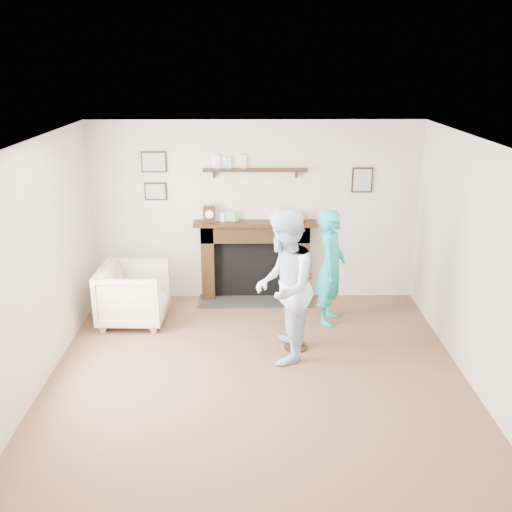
# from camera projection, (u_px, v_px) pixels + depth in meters

# --- Properties ---
(ground) EXTENTS (5.00, 5.00, 0.00)m
(ground) POSITION_uv_depth(u_px,v_px,m) (257.00, 391.00, 5.90)
(ground) COLOR brown
(ground) RESTS_ON ground
(room_shell) EXTENTS (4.54, 5.02, 2.52)m
(room_shell) POSITION_uv_depth(u_px,v_px,m) (256.00, 222.00, 6.02)
(room_shell) COLOR beige
(room_shell) RESTS_ON ground
(armchair) EXTENTS (0.87, 0.85, 0.77)m
(armchair) POSITION_uv_depth(u_px,v_px,m) (136.00, 321.00, 7.45)
(armchair) COLOR tan
(armchair) RESTS_ON ground
(man) EXTENTS (0.78, 0.94, 1.74)m
(man) POSITION_uv_depth(u_px,v_px,m) (283.00, 357.00, 6.57)
(man) COLOR silver
(man) RESTS_ON ground
(woman) EXTENTS (0.51, 0.63, 1.50)m
(woman) POSITION_uv_depth(u_px,v_px,m) (328.00, 321.00, 7.46)
(woman) COLOR teal
(woman) RESTS_ON ground
(pedestal_table) EXTENTS (0.34, 0.34, 1.08)m
(pedestal_table) POSITION_uv_depth(u_px,v_px,m) (297.00, 296.00, 6.55)
(pedestal_table) COLOR black
(pedestal_table) RESTS_ON ground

